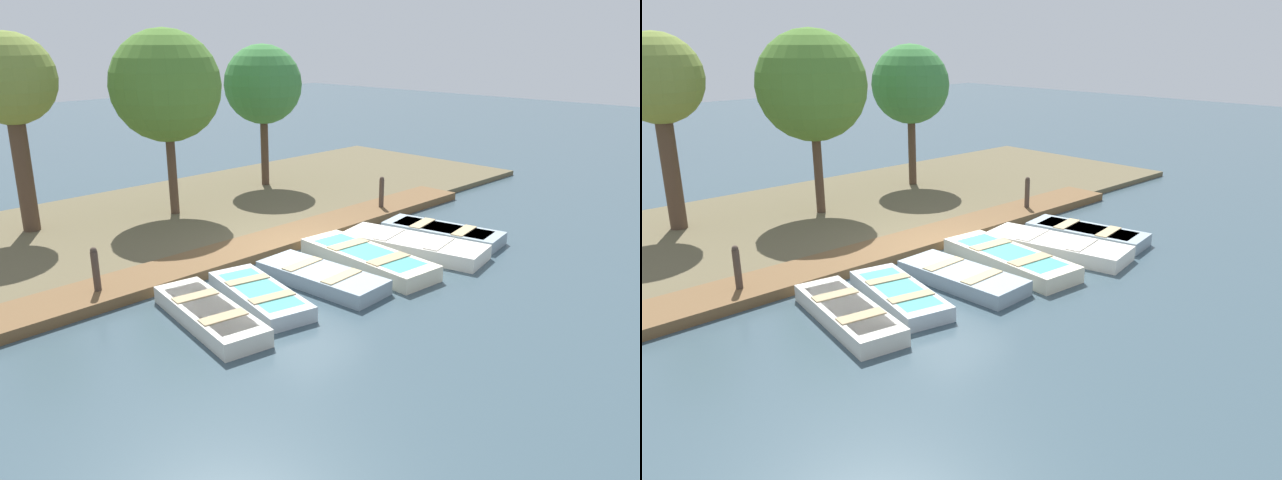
% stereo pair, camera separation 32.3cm
% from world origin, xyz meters
% --- Properties ---
extents(ground_plane, '(80.00, 80.00, 0.00)m').
position_xyz_m(ground_plane, '(0.00, 0.00, 0.00)').
color(ground_plane, '#384C56').
extents(shore_bank, '(8.00, 24.00, 0.17)m').
position_xyz_m(shore_bank, '(-5.00, 0.00, 0.08)').
color(shore_bank, brown).
rests_on(shore_bank, ground_plane).
extents(dock_walkway, '(1.36, 14.53, 0.23)m').
position_xyz_m(dock_walkway, '(-1.21, 0.00, 0.11)').
color(dock_walkway, brown).
rests_on(dock_walkway, ground_plane).
extents(rowboat_0, '(3.16, 1.44, 0.36)m').
position_xyz_m(rowboat_0, '(1.30, -3.84, 0.18)').
color(rowboat_0, beige).
rests_on(rowboat_0, ground_plane).
extents(rowboat_1, '(2.93, 1.58, 0.33)m').
position_xyz_m(rowboat_1, '(1.25, -2.57, 0.16)').
color(rowboat_1, '#B2BCC1').
rests_on(rowboat_1, ground_plane).
extents(rowboat_2, '(3.00, 1.28, 0.35)m').
position_xyz_m(rowboat_2, '(1.46, -1.02, 0.17)').
color(rowboat_2, '#8C9EA8').
rests_on(rowboat_2, ground_plane).
extents(rowboat_3, '(3.57, 1.48, 0.39)m').
position_xyz_m(rowboat_3, '(1.46, 0.52, 0.19)').
color(rowboat_3, beige).
rests_on(rowboat_3, ground_plane).
extents(rowboat_4, '(3.71, 1.90, 0.38)m').
position_xyz_m(rowboat_4, '(1.63, 2.06, 0.19)').
color(rowboat_4, silver).
rests_on(rowboat_4, ground_plane).
extents(rowboat_5, '(3.25, 1.62, 0.34)m').
position_xyz_m(rowboat_5, '(1.51, 3.50, 0.17)').
color(rowboat_5, '#8C9EA8').
rests_on(rowboat_5, ground_plane).
extents(mooring_post_near, '(0.14, 0.14, 1.15)m').
position_xyz_m(mooring_post_near, '(-1.15, -4.81, 0.58)').
color(mooring_post_near, '#47382D').
rests_on(mooring_post_near, ground_plane).
extents(mooring_post_far, '(0.14, 0.14, 1.15)m').
position_xyz_m(mooring_post_far, '(-1.15, 4.19, 0.58)').
color(mooring_post_far, '#47382D').
rests_on(mooring_post_far, ground_plane).
extents(park_tree_far_left, '(2.29, 2.29, 5.25)m').
position_xyz_m(park_tree_far_left, '(-6.43, -4.03, 3.98)').
color(park_tree_far_left, '#4C3828').
rests_on(park_tree_far_left, ground_plane).
extents(park_tree_left, '(3.07, 3.07, 5.34)m').
position_xyz_m(park_tree_left, '(-5.14, -0.41, 3.79)').
color(park_tree_left, '#4C3828').
rests_on(park_tree_left, ground_plane).
extents(park_tree_center, '(2.60, 2.60, 4.86)m').
position_xyz_m(park_tree_center, '(-6.06, 3.85, 3.54)').
color(park_tree_center, '#4C3828').
rests_on(park_tree_center, ground_plane).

